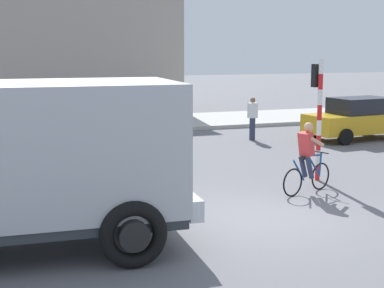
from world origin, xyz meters
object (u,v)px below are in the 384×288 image
Objects in this scene: cyclist at (307,158)px; traffic_light_pole at (318,102)px; pedestrian_near_kerb at (252,118)px; truck_foreground at (25,156)px; car_red_near at (358,118)px.

traffic_light_pole reaches higher than cyclist.
pedestrian_near_kerb is (1.35, 6.69, -1.22)m from traffic_light_pole.
traffic_light_pole is at bearing -101.43° from pedestrian_near_kerb.
pedestrian_near_kerb is at bearing 47.64° from truck_foreground.
traffic_light_pole is (7.64, 3.18, 0.40)m from truck_foreground.
car_red_near is at bearing 46.44° from traffic_light_pole.
traffic_light_pole is at bearing 22.57° from truck_foreground.
traffic_light_pole is at bearing 50.22° from cyclist.
traffic_light_pole is 1.98× the size of pedestrian_near_kerb.
truck_foreground reaches higher than car_red_near.
traffic_light_pole reaches higher than car_red_near.
cyclist reaches higher than car_red_near.
truck_foreground is at bearing -157.43° from traffic_light_pole.
cyclist reaches higher than pedestrian_near_kerb.
truck_foreground is 3.43× the size of pedestrian_near_kerb.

